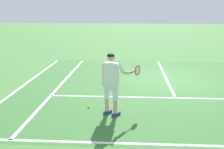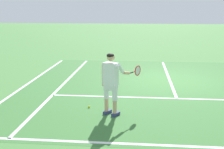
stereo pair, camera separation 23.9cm
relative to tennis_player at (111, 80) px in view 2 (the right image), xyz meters
name	(u,v)px [view 2 (the right image)]	position (x,y,z in m)	size (l,w,h in m)	color
ground_plane	(169,80)	(1.96, 4.22, -0.99)	(80.00, 80.00, 0.00)	#477F3D
court_inner_surface	(172,86)	(1.96, 3.17, -0.99)	(10.98, 10.19, 0.00)	#387033
line_baseline	(195,147)	(1.96, -1.73, -0.99)	(10.98, 0.10, 0.01)	white
line_service	(177,98)	(1.96, 1.66, -0.99)	(8.23, 0.10, 0.01)	white
line_centre_service	(168,76)	(1.96, 4.86, -0.99)	(0.10, 6.40, 0.01)	white
line_singles_left	(64,84)	(-2.15, 3.17, -0.99)	(0.10, 9.79, 0.01)	white
line_doubles_left	(29,83)	(-3.53, 3.17, -0.99)	(0.10, 9.79, 0.01)	white
tennis_player	(111,80)	(0.00, 0.00, 0.00)	(1.05, 0.90, 1.71)	navy
tennis_ball_near_feet	(89,107)	(-0.71, 0.51, -0.96)	(0.07, 0.07, 0.07)	#CCE02D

